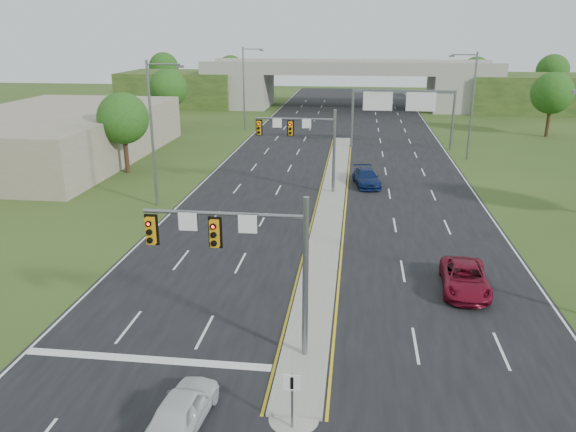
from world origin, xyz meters
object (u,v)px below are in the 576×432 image
(sign_gantry, at_px, (402,103))
(car_white, at_px, (183,408))
(car_far_b, at_px, (366,178))
(signal_mast_far, at_px, (307,137))
(car_far_a, at_px, (465,278))
(signal_mast_near, at_px, (249,251))
(overpass, at_px, (348,88))
(keep_right_sign, at_px, (292,392))

(sign_gantry, relative_size, car_white, 2.98)
(car_far_b, bearing_deg, signal_mast_far, -158.97)
(car_white, relative_size, car_far_b, 0.80)
(signal_mast_far, height_order, car_far_a, signal_mast_far)
(car_white, bearing_deg, signal_mast_far, -87.36)
(signal_mast_near, xyz_separation_m, signal_mast_far, (0.00, 25.00, 0.00))
(car_far_a, xyz_separation_m, car_far_b, (-4.92, 20.58, 0.01))
(overpass, distance_m, car_white, 84.84)
(keep_right_sign, distance_m, car_white, 3.87)
(car_far_a, bearing_deg, overpass, 99.82)
(car_far_a, bearing_deg, sign_gantry, 95.33)
(sign_gantry, height_order, car_far_a, sign_gantry)
(keep_right_sign, height_order, car_far_a, keep_right_sign)
(signal_mast_far, distance_m, car_far_a, 20.61)
(overpass, distance_m, car_far_a, 73.12)
(overpass, xyz_separation_m, car_far_b, (2.79, -52.08, -2.83))
(car_white, relative_size, car_far_a, 0.78)
(signal_mast_far, xyz_separation_m, car_far_b, (5.05, 3.00, -4.00))
(keep_right_sign, xyz_separation_m, overpass, (0.00, 84.53, 2.04))
(car_far_b, bearing_deg, car_white, -111.02)
(sign_gantry, height_order, overpass, overpass)
(car_white, bearing_deg, sign_gantry, -96.35)
(overpass, distance_m, car_far_b, 52.23)
(signal_mast_near, relative_size, overpass, 0.09)
(signal_mast_near, relative_size, car_far_a, 1.40)
(signal_mast_near, bearing_deg, car_far_a, 36.62)
(car_white, bearing_deg, keep_right_sign, -171.66)
(signal_mast_near, relative_size, signal_mast_far, 1.00)
(overpass, bearing_deg, car_white, -92.55)
(signal_mast_far, distance_m, keep_right_sign, 29.71)
(keep_right_sign, relative_size, car_white, 0.57)
(sign_gantry, bearing_deg, overpass, 100.79)
(keep_right_sign, bearing_deg, signal_mast_near, 116.94)
(keep_right_sign, height_order, sign_gantry, sign_gantry)
(sign_gantry, bearing_deg, keep_right_sign, -97.70)
(overpass, bearing_deg, signal_mast_near, -91.62)
(sign_gantry, distance_m, car_far_a, 37.87)
(signal_mast_far, relative_size, keep_right_sign, 3.18)
(keep_right_sign, distance_m, car_far_b, 32.58)
(car_white, height_order, car_far_b, car_far_b)
(signal_mast_far, height_order, keep_right_sign, signal_mast_far)
(sign_gantry, bearing_deg, signal_mast_far, -114.11)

